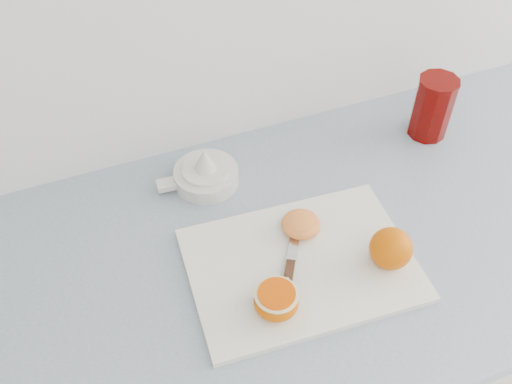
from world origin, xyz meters
TOP-DOWN VIEW (x-y plane):
  - counter at (0.08, 1.70)m, footprint 2.49×0.64m
  - cutting_board at (-0.06, 1.65)m, footprint 0.38×0.28m
  - whole_orange at (0.07, 1.60)m, footprint 0.07×0.07m
  - half_orange at (-0.13, 1.59)m, footprint 0.07×0.07m
  - squeezed_shell at (-0.03, 1.71)m, footprint 0.07×0.07m
  - paring_knife at (-0.09, 1.64)m, footprint 0.10×0.16m
  - citrus_juicer at (-0.14, 1.89)m, footprint 0.15×0.12m
  - red_tumbler at (0.32, 1.86)m, footprint 0.08×0.08m

SIDE VIEW (x-z plane):
  - counter at x=0.08m, z-range 0.00..0.89m
  - cutting_board at x=-0.06m, z-range 0.89..0.90m
  - paring_knife at x=-0.09m, z-range 0.90..0.91m
  - citrus_juicer at x=-0.14m, z-range 0.87..0.95m
  - squeezed_shell at x=-0.03m, z-range 0.90..0.93m
  - half_orange at x=-0.13m, z-range 0.90..0.94m
  - whole_orange at x=0.07m, z-range 0.90..0.97m
  - red_tumbler at x=0.32m, z-range 0.89..1.01m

